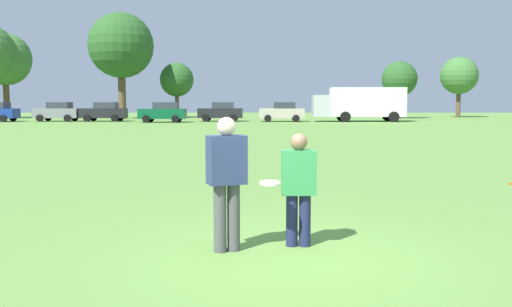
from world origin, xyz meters
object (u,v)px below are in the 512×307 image
at_px(frisbee, 272,183).
at_px(parked_car_far_right, 285,112).
at_px(box_truck, 363,103).
at_px(parked_car_mid_left, 61,112).
at_px(player_defender, 301,184).
at_px(parked_car_near_right, 223,112).
at_px(player_thrower, 229,176).
at_px(parked_car_center, 107,112).
at_px(parked_car_mid_right, 166,112).

distance_m(frisbee, parked_car_far_right, 45.46).
bearing_deg(box_truck, parked_car_mid_left, 178.68).
relative_size(player_defender, frisbee, 5.68).
height_order(parked_car_near_right, parked_car_far_right, same).
relative_size(player_thrower, parked_car_center, 0.42).
xyz_separation_m(player_thrower, parked_car_center, (-14.03, 45.93, -0.07)).
bearing_deg(frisbee, parked_car_mid_right, 101.15).
bearing_deg(box_truck, frisbee, -101.95).
bearing_deg(parked_car_near_right, player_thrower, -86.34).
bearing_deg(parked_car_far_right, player_thrower, -93.59).
relative_size(player_defender, parked_car_mid_right, 0.36).
bearing_deg(parked_car_mid_left, player_thrower, -68.13).
distance_m(player_thrower, player_defender, 1.01).
relative_size(parked_car_mid_left, parked_car_mid_right, 1.00).
distance_m(parked_car_mid_left, parked_car_center, 4.40).
distance_m(parked_car_mid_left, parked_car_far_right, 21.28).
relative_size(player_defender, parked_car_mid_left, 0.36).
height_order(parked_car_far_right, box_truck, box_truck).
bearing_deg(parked_car_near_right, parked_car_far_right, -6.79).
height_order(player_thrower, parked_car_near_right, parked_car_near_right).
distance_m(parked_car_center, parked_car_far_right, 16.89).
height_order(player_defender, box_truck, box_truck).
bearing_deg(player_thrower, frisbee, -12.30).
xyz_separation_m(parked_car_mid_left, box_truck, (28.59, -0.66, 0.83)).
xyz_separation_m(player_defender, box_truck, (9.20, 44.99, 0.89)).
distance_m(player_defender, frisbee, 0.56).
bearing_deg(parked_car_center, parked_car_near_right, 0.19).
relative_size(parked_car_mid_left, box_truck, 0.50).
distance_m(parked_car_center, box_truck, 24.22).
bearing_deg(parked_car_mid_left, parked_car_center, 0.25).
xyz_separation_m(parked_car_center, parked_car_far_right, (16.88, -0.65, 0.00)).
height_order(frisbee, box_truck, box_truck).
bearing_deg(player_defender, parked_car_far_right, 87.60).
bearing_deg(frisbee, parked_car_center, 107.58).
bearing_deg(parked_car_mid_right, player_defender, -78.25).
xyz_separation_m(frisbee, parked_car_far_right, (2.28, 45.40, -0.00)).
relative_size(player_defender, parked_car_far_right, 0.36).
distance_m(player_defender, parked_car_far_right, 45.05).
height_order(player_defender, frisbee, player_defender).
relative_size(parked_car_mid_left, parked_car_center, 1.00).
bearing_deg(parked_car_near_right, parked_car_center, -179.81).
bearing_deg(parked_car_mid_left, parked_car_near_right, 0.21).
bearing_deg(box_truck, player_thrower, -102.66).
xyz_separation_m(player_defender, parked_car_mid_right, (-8.99, 43.22, 0.06)).
relative_size(parked_car_mid_right, box_truck, 0.50).
xyz_separation_m(parked_car_mid_right, box_truck, (18.19, 1.77, 0.83)).
distance_m(parked_car_mid_left, parked_car_near_right, 15.49).
height_order(parked_car_mid_left, parked_car_near_right, same).
xyz_separation_m(parked_car_center, parked_car_mid_right, (6.00, -2.45, 0.00)).
bearing_deg(parked_car_far_right, player_defender, -92.40).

